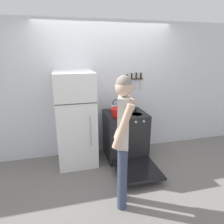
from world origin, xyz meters
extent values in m
plane|color=slate|center=(0.00, 0.00, 0.00)|extent=(14.00, 14.00, 0.00)
cube|color=silver|center=(0.00, 0.03, 1.27)|extent=(10.00, 0.06, 2.55)
cube|color=white|center=(-0.62, -0.33, 0.84)|extent=(0.67, 0.65, 1.68)
cube|color=#2D2D2D|center=(-0.62, -0.66, 1.21)|extent=(0.66, 0.01, 0.01)
cylinder|color=#B2B5BA|center=(-0.41, -0.67, 0.74)|extent=(0.02, 0.02, 0.54)
cube|color=#232326|center=(0.30, -0.34, 0.45)|extent=(0.75, 0.67, 0.90)
cube|color=black|center=(0.30, -0.34, 0.89)|extent=(0.74, 0.66, 0.02)
cube|color=black|center=(0.30, -0.65, 0.44)|extent=(0.65, 0.05, 0.68)
cylinder|color=black|center=(0.13, -0.47, 0.90)|extent=(0.22, 0.22, 0.01)
cylinder|color=black|center=(0.47, -0.47, 0.90)|extent=(0.22, 0.22, 0.01)
cylinder|color=black|center=(0.13, -0.20, 0.90)|extent=(0.22, 0.22, 0.01)
cylinder|color=black|center=(0.47, -0.20, 0.90)|extent=(0.22, 0.22, 0.01)
cylinder|color=silver|center=(0.07, -0.68, 0.83)|extent=(0.04, 0.02, 0.04)
cylinder|color=silver|center=(0.22, -0.68, 0.83)|extent=(0.04, 0.02, 0.04)
cylinder|color=silver|center=(0.38, -0.68, 0.83)|extent=(0.04, 0.02, 0.04)
cylinder|color=silver|center=(0.53, -0.68, 0.83)|extent=(0.04, 0.02, 0.04)
cube|color=black|center=(0.30, -1.03, 0.12)|extent=(0.69, 0.72, 0.04)
cube|color=#99999E|center=(0.30, -0.42, 0.41)|extent=(0.61, 0.37, 0.01)
cylinder|color=red|center=(0.13, -0.47, 0.96)|extent=(0.28, 0.28, 0.12)
cylinder|color=red|center=(0.13, -0.47, 1.03)|extent=(0.30, 0.30, 0.02)
sphere|color=black|center=(0.13, -0.47, 1.05)|extent=(0.03, 0.03, 0.03)
cylinder|color=red|center=(-0.02, -0.47, 1.00)|extent=(0.03, 0.02, 0.02)
cylinder|color=red|center=(0.28, -0.47, 1.00)|extent=(0.03, 0.02, 0.02)
cylinder|color=silver|center=(0.14, -0.20, 0.95)|extent=(0.16, 0.16, 0.11)
cone|color=silver|center=(0.14, -0.20, 1.02)|extent=(0.15, 0.15, 0.03)
sphere|color=black|center=(0.14, -0.20, 1.04)|extent=(0.02, 0.02, 0.02)
cone|color=silver|center=(0.22, -0.20, 0.96)|extent=(0.09, 0.03, 0.08)
torus|color=black|center=(0.14, -0.20, 1.07)|extent=(0.12, 0.01, 0.12)
cylinder|color=silver|center=(0.49, -0.20, 0.95)|extent=(0.11, 0.11, 0.10)
cylinder|color=#9E7547|center=(0.51, -0.19, 1.03)|extent=(0.02, 0.04, 0.23)
cylinder|color=#232326|center=(0.46, -0.18, 1.02)|extent=(0.02, 0.01, 0.20)
cylinder|color=#B2B5BA|center=(0.50, -0.20, 1.02)|extent=(0.02, 0.01, 0.19)
cylinder|color=#4C4C51|center=(0.49, -0.20, 1.03)|extent=(0.06, 0.02, 0.22)
cylinder|color=#C63D33|center=(0.51, -0.19, 1.02)|extent=(0.03, 0.04, 0.20)
cylinder|color=#38425B|center=(-0.16, -1.64, 0.43)|extent=(0.12, 0.12, 0.86)
cylinder|color=#38425B|center=(-0.10, -1.48, 0.43)|extent=(0.12, 0.12, 0.86)
cube|color=beige|center=(-0.13, -1.56, 1.18)|extent=(0.21, 0.27, 0.64)
cylinder|color=beige|center=(-0.17, -1.69, 1.18)|extent=(0.27, 0.17, 0.57)
cylinder|color=beige|center=(-0.09, -1.44, 1.18)|extent=(0.27, 0.17, 0.57)
sphere|color=beige|center=(-0.13, -1.56, 1.61)|extent=(0.21, 0.21, 0.21)
sphere|color=gray|center=(-0.13, -1.56, 1.65)|extent=(0.19, 0.19, 0.19)
cube|color=brown|center=(0.56, -0.01, 1.48)|extent=(0.38, 0.02, 0.03)
cube|color=silver|center=(0.42, -0.02, 1.39)|extent=(0.02, 0.00, 0.18)
cube|color=black|center=(0.42, -0.02, 1.52)|extent=(0.02, 0.02, 0.10)
cube|color=silver|center=(0.52, -0.02, 1.37)|extent=(0.03, 0.00, 0.21)
cube|color=black|center=(0.52, -0.02, 1.53)|extent=(0.02, 0.02, 0.11)
cube|color=silver|center=(0.61, -0.02, 1.38)|extent=(0.02, 0.00, 0.20)
cube|color=black|center=(0.61, -0.02, 1.54)|extent=(0.02, 0.02, 0.12)
cube|color=silver|center=(0.71, -0.02, 1.37)|extent=(0.03, 0.00, 0.22)
cube|color=black|center=(0.71, -0.02, 1.54)|extent=(0.02, 0.02, 0.12)
camera|label=1|loc=(-0.82, -3.73, 2.01)|focal=32.00mm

